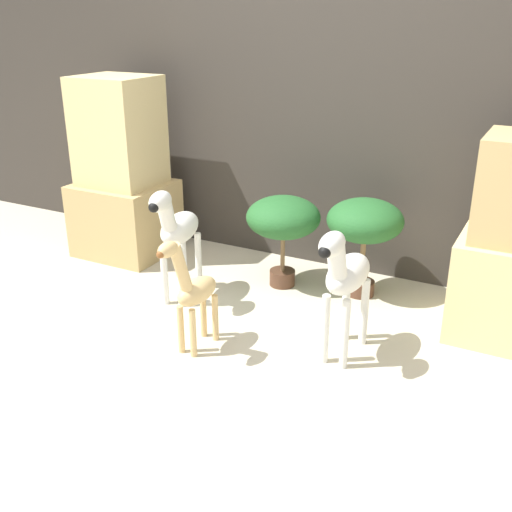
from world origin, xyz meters
TOP-DOWN VIEW (x-y plane):
  - ground_plane at (0.00, 0.00)m, footprint 14.00×14.00m
  - wall_back at (0.00, 1.53)m, footprint 6.40×0.08m
  - rock_pillar_left at (-1.31, 1.04)m, footprint 0.62×0.56m
  - zebra_right at (0.57, 0.39)m, footprint 0.19×0.53m
  - zebra_left at (-0.53, 0.56)m, footprint 0.24×0.54m
  - giraffe_figurine at (-0.12, 0.11)m, footprint 0.15×0.42m
  - potted_palm_front at (0.43, 1.14)m, footprint 0.46×0.46m
  - potted_palm_back at (-0.06, 1.04)m, footprint 0.46×0.46m

SIDE VIEW (x-z plane):
  - ground_plane at x=0.00m, z-range 0.00..0.00m
  - giraffe_figurine at x=-0.12m, z-range 0.01..0.67m
  - potted_palm_back at x=-0.06m, z-range 0.15..0.73m
  - zebra_right at x=0.57m, z-range 0.09..0.82m
  - zebra_left at x=-0.53m, z-range 0.09..0.82m
  - potted_palm_front at x=0.43m, z-range 0.16..0.77m
  - rock_pillar_left at x=-1.31m, z-range -0.07..1.18m
  - wall_back at x=0.00m, z-range 0.00..2.20m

